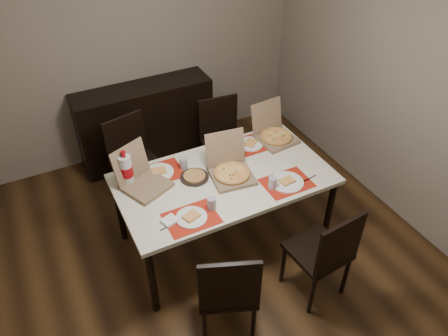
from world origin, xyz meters
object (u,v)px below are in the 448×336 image
Objects in this scene: chair_near_right at (325,252)px; chair_far_left at (134,158)px; dining_table at (224,183)px; sideboard at (146,123)px; chair_far_right at (222,138)px; pizza_box_center at (231,170)px; dip_bowl at (218,163)px; soda_bottle at (126,170)px; chair_near_left at (228,289)px.

chair_far_left is (-0.94, 1.84, 0.00)m from chair_near_right.
sideboard is at bearing 96.64° from dining_table.
sideboard is 0.95m from chair_far_right.
dining_table is 0.14m from pizza_box_center.
dip_bowl is at bearing -52.93° from chair_far_left.
dining_table is at bearing -101.18° from dip_bowl.
chair_far_left and chair_far_right have the same top height.
dining_table is 0.83m from soda_bottle.
chair_far_left is 0.94m from chair_far_right.
sideboard is at bearing 103.57° from chair_near_right.
soda_bottle is at bearing -109.02° from chair_far_left.
sideboard is 1.64m from pizza_box_center.
dip_bowl is (0.45, 1.06, 0.25)m from chair_near_left.
chair_near_right is at bearing -45.89° from soda_bottle.
chair_far_right reaches higher than dining_table.
chair_far_left is (-0.34, -0.65, 0.06)m from sideboard.
chair_near_left is 9.20× the size of dip_bowl.
dining_table is (0.18, -1.59, 0.23)m from sideboard.
pizza_box_center reaches higher than sideboard.
chair_far_left reaches higher than dip_bowl.
pizza_box_center is (0.47, 0.87, 0.29)m from chair_near_left.
chair_near_right is at bearing -89.78° from chair_far_right.
chair_near_right is 1.71m from soda_bottle.
soda_bottle reaches higher than dining_table.
chair_near_right is 2.85× the size of soda_bottle.
sideboard is 2.56m from chair_near_right.
chair_near_left is 2.85× the size of soda_bottle.
dining_table is 1.94× the size of chair_far_left.
dining_table is at bearing -83.36° from sideboard.
sideboard is at bearing 128.82° from chair_far_right.
chair_near_right is at bearing -76.43° from sideboard.
chair_far_right is at bearing 67.77° from pizza_box_center.
chair_near_left is 1.00× the size of chair_far_left.
dip_bowl is (0.22, -1.40, 0.31)m from sideboard.
chair_far_left is at bearing 127.07° from dip_bowl.
chair_far_right is (-0.01, 1.75, 0.00)m from chair_near_right.
soda_bottle is (-0.33, 1.16, 0.38)m from chair_near_left.
chair_far_left is at bearing 117.15° from chair_near_right.
chair_far_left is 0.77m from soda_bottle.
chair_near_left is 1.18m from dip_bowl.
dining_table is at bearing 179.17° from pizza_box_center.
dip_bowl is at bearing 97.53° from pizza_box_center.
chair_far_right is (0.41, 0.85, -0.17)m from dining_table.
chair_near_left is at bearing 177.65° from chair_near_right.
chair_far_right is at bearing -51.18° from sideboard.
chair_near_left is 1.00× the size of chair_far_right.
soda_bottle is (-0.56, -1.29, 0.44)m from sideboard.
chair_far_left is (-0.11, 1.80, 0.00)m from chair_near_left.
chair_near_right is at bearing -62.85° from chair_far_left.
chair_far_left reaches higher than sideboard.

